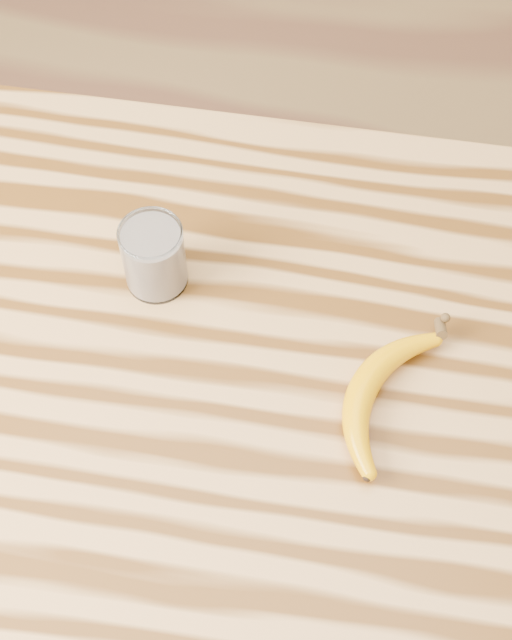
# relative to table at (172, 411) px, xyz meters

# --- Properties ---
(room) EXTENTS (4.04, 4.04, 2.70)m
(room) POSITION_rel_table_xyz_m (0.00, 0.00, 0.58)
(room) COLOR brown
(room) RESTS_ON ground
(table) EXTENTS (1.20, 0.80, 0.90)m
(table) POSITION_rel_table_xyz_m (0.00, 0.00, 0.00)
(table) COLOR #B58449
(table) RESTS_ON ground
(smoothie_glass) EXTENTS (0.08, 0.08, 0.09)m
(smoothie_glass) POSITION_rel_table_xyz_m (-0.03, 0.11, 0.18)
(smoothie_glass) COLOR white
(smoothie_glass) RESTS_ON table
(banana) EXTENTS (0.18, 0.29, 0.03)m
(banana) POSITION_rel_table_xyz_m (0.23, -0.00, 0.15)
(banana) COLOR #E29800
(banana) RESTS_ON table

